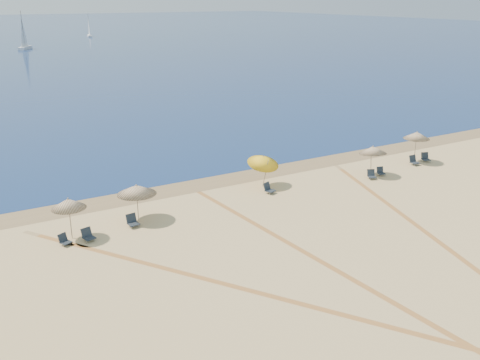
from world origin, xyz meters
The scene contains 17 objects.
wet_sand centered at (0.00, 24.00, 0.00)m, with size 500.00×500.00×0.00m, color olive.
umbrella_1 centered at (-11.18, 19.33, 2.08)m, with size 1.89×1.89×2.42m.
umbrella_2 centered at (-7.08, 19.98, 1.92)m, with size 2.34×2.34×2.27m.
umbrella_3 centered at (2.62, 21.25, 1.92)m, with size 2.22×2.28×2.52m.
umbrella_4 centered at (10.96, 19.29, 1.98)m, with size 2.04×2.08×2.35m.
umbrella_5 centered at (16.37, 20.09, 2.22)m, with size 2.07×2.07×2.57m.
chair_1 centered at (-11.73, 18.71, 0.27)m, with size 0.71×0.76×0.62m.
chair_2 centered at (-10.48, 18.61, 0.31)m, with size 0.73×0.80×0.70m.
chair_3 centered at (-7.71, 19.22, 0.32)m, with size 0.67×0.77×0.73m.
chair_4 centered at (2.23, 19.94, 0.32)m, with size 0.80×0.86×0.72m.
chair_5 centered at (10.45, 18.70, 0.30)m, with size 0.77×0.82×0.67m.
chair_6 centered at (11.62, 18.96, 0.27)m, with size 0.66×0.72×0.62m.
chair_7 centered at (15.79, 19.58, 0.33)m, with size 0.66×0.76×0.74m.
chair_8 centered at (17.31, 19.76, 0.32)m, with size 0.81×0.87×0.72m.
sailboat_0 centered at (31.72, 174.88, 2.19)m, with size 2.11×5.01×7.25m.
sailboat_2 centered at (5.58, 138.70, 2.82)m, with size 4.33×6.28×9.33m.
tire_tracks centered at (-0.06, 9.48, 0.00)m, with size 48.78×39.68×0.00m.
Camera 1 is at (-16.60, -8.74, 12.76)m, focal length 39.96 mm.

